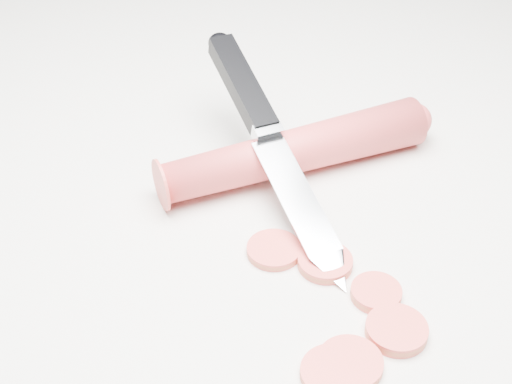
# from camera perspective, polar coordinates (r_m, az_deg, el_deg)

# --- Properties ---
(ground) EXTENTS (2.40, 2.40, 0.00)m
(ground) POSITION_cam_1_polar(r_m,az_deg,el_deg) (0.46, 5.11, -4.76)
(ground) COLOR silver
(ground) RESTS_ON ground
(carrot) EXTENTS (0.18, 0.13, 0.03)m
(carrot) POSITION_cam_1_polar(r_m,az_deg,el_deg) (0.51, 3.14, 3.30)
(carrot) COLOR red
(carrot) RESTS_ON ground
(carrot_slice_0) EXTENTS (0.04, 0.04, 0.01)m
(carrot_slice_0) POSITION_cam_1_polar(r_m,az_deg,el_deg) (0.40, 7.53, -13.43)
(carrot_slice_0) COLOR #E03E37
(carrot_slice_0) RESTS_ON ground
(carrot_slice_1) EXTENTS (0.03, 0.03, 0.01)m
(carrot_slice_1) POSITION_cam_1_polar(r_m,az_deg,el_deg) (0.45, 5.55, -5.61)
(carrot_slice_1) COLOR #E03E37
(carrot_slice_1) RESTS_ON ground
(carrot_slice_2) EXTENTS (0.03, 0.03, 0.01)m
(carrot_slice_2) POSITION_cam_1_polar(r_m,az_deg,el_deg) (0.45, 1.44, -4.65)
(carrot_slice_2) COLOR #E03E37
(carrot_slice_2) RESTS_ON ground
(carrot_slice_3) EXTENTS (0.04, 0.04, 0.01)m
(carrot_slice_3) POSITION_cam_1_polar(r_m,az_deg,el_deg) (0.41, 11.18, -10.79)
(carrot_slice_3) COLOR #E03E37
(carrot_slice_3) RESTS_ON ground
(carrot_slice_4) EXTENTS (0.03, 0.03, 0.01)m
(carrot_slice_4) POSITION_cam_1_polar(r_m,az_deg,el_deg) (0.43, 9.58, -7.96)
(carrot_slice_4) COLOR #E03E37
(carrot_slice_4) RESTS_ON ground
(carrot_slice_5) EXTENTS (0.04, 0.04, 0.01)m
(carrot_slice_5) POSITION_cam_1_polar(r_m,az_deg,el_deg) (0.39, 6.22, -14.20)
(carrot_slice_5) COLOR #E03E37
(carrot_slice_5) RESTS_ON ground
(kitchen_knife) EXTENTS (0.14, 0.20, 0.07)m
(kitchen_knife) POSITION_cam_1_polar(r_m,az_deg,el_deg) (0.48, 1.53, 3.85)
(kitchen_knife) COLOR #BBBDC2
(kitchen_knife) RESTS_ON ground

